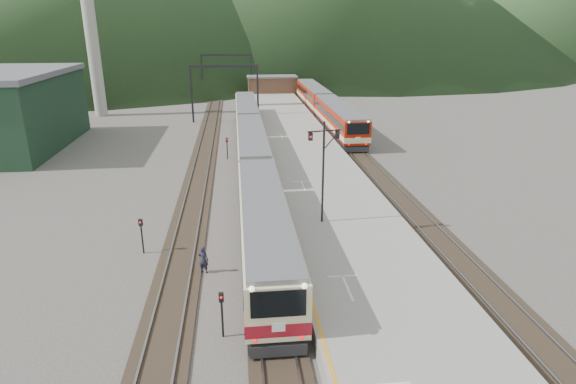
{
  "coord_description": "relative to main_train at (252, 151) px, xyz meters",
  "views": [
    {
      "loc": [
        -1.42,
        -14.53,
        13.44
      ],
      "look_at": [
        2.1,
        17.83,
        2.0
      ],
      "focal_mm": 30.0,
      "sensor_mm": 36.0,
      "label": 1
    }
  ],
  "objects": [
    {
      "name": "short_signal_b",
      "position": [
        -2.44,
        4.11,
        -0.45
      ],
      "size": [
        0.26,
        0.22,
        2.27
      ],
      "color": "black",
      "rests_on": "ground"
    },
    {
      "name": "track_main",
      "position": [
        0.0,
        9.61,
        -1.84
      ],
      "size": [
        2.6,
        200.0,
        0.23
      ],
      "color": "black",
      "rests_on": "ground"
    },
    {
      "name": "gantry_near",
      "position": [
        -2.85,
        24.61,
        3.67
      ],
      "size": [
        9.55,
        0.25,
        8.0
      ],
      "color": "black",
      "rests_on": "ground"
    },
    {
      "name": "gantry_far",
      "position": [
        -2.85,
        49.61,
        3.67
      ],
      "size": [
        9.55,
        0.25,
        8.0
      ],
      "color": "black",
      "rests_on": "ground"
    },
    {
      "name": "second_train",
      "position": [
        11.5,
        24.63,
        0.12
      ],
      "size": [
        2.96,
        40.29,
        3.61
      ],
      "color": "#A51904",
      "rests_on": "track_second"
    },
    {
      "name": "short_signal_a",
      "position": [
        -2.35,
        -26.28,
        -0.45
      ],
      "size": [
        0.24,
        0.19,
        2.27
      ],
      "color": "black",
      "rests_on": "ground"
    },
    {
      "name": "smokestack",
      "position": [
        -22.0,
        31.61,
        13.09
      ],
      "size": [
        1.8,
        1.8,
        30.0
      ],
      "primitive_type": "cylinder",
      "color": "#9E998E",
      "rests_on": "ground"
    },
    {
      "name": "track_far",
      "position": [
        -5.0,
        9.61,
        -1.84
      ],
      "size": [
        2.6,
        200.0,
        0.23
      ],
      "color": "black",
      "rests_on": "ground"
    },
    {
      "name": "signal_mast",
      "position": [
        4.02,
        -15.8,
        3.19
      ],
      "size": [
        2.17,
        0.57,
        6.71
      ],
      "color": "black",
      "rests_on": "platform"
    },
    {
      "name": "station_shed",
      "position": [
        5.6,
        47.61,
        0.66
      ],
      "size": [
        9.4,
        4.4,
        3.1
      ],
      "color": "brown",
      "rests_on": "platform"
    },
    {
      "name": "main_train",
      "position": [
        0.0,
        0.0,
        0.0
      ],
      "size": [
        2.75,
        56.56,
        3.36
      ],
      "color": "beige",
      "rests_on": "track_main"
    },
    {
      "name": "short_signal_c",
      "position": [
        -7.4,
        -17.28,
        -0.45
      ],
      "size": [
        0.25,
        0.21,
        2.27
      ],
      "color": "black",
      "rests_on": "ground"
    },
    {
      "name": "track_second",
      "position": [
        11.5,
        9.61,
        -1.84
      ],
      "size": [
        2.6,
        200.0,
        0.23
      ],
      "color": "black",
      "rests_on": "ground"
    },
    {
      "name": "worker",
      "position": [
        -3.54,
        -20.16,
        -1.1
      ],
      "size": [
        0.69,
        0.57,
        1.62
      ],
      "primitive_type": "imported",
      "rotation": [
        0.0,
        0.0,
        2.8
      ],
      "color": "#1F1E2F",
      "rests_on": "ground"
    },
    {
      "name": "platform",
      "position": [
        5.6,
        7.61,
        -1.41
      ],
      "size": [
        8.0,
        100.0,
        1.0
      ],
      "primitive_type": "cube",
      "color": "gray",
      "rests_on": "ground"
    }
  ]
}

